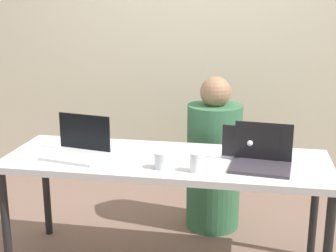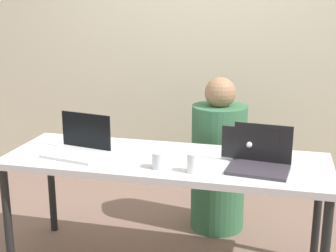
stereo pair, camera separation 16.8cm
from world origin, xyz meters
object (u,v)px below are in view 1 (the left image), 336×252
(laptop_front_left, at_px, (78,147))
(laptop_back_right, at_px, (252,150))
(person_at_center, at_px, (214,162))
(water_glass_center, at_px, (161,161))
(laptop_front_right, at_px, (261,158))
(water_glass_right, at_px, (196,163))

(laptop_front_left, relative_size, laptop_back_right, 1.09)
(person_at_center, distance_m, laptop_front_left, 1.06)
(person_at_center, distance_m, water_glass_center, 0.88)
(laptop_front_left, relative_size, laptop_front_right, 1.10)
(laptop_front_right, bearing_deg, water_glass_right, -151.86)
(laptop_back_right, bearing_deg, water_glass_center, 37.78)
(laptop_back_right, distance_m, water_glass_right, 0.42)
(laptop_back_right, height_order, water_glass_center, laptop_back_right)
(person_at_center, bearing_deg, water_glass_center, 81.34)
(laptop_front_right, bearing_deg, laptop_front_left, -173.74)
(laptop_back_right, bearing_deg, laptop_front_right, 117.36)
(water_glass_right, bearing_deg, laptop_front_left, 168.79)
(person_at_center, bearing_deg, laptop_front_right, 122.23)
(water_glass_center, bearing_deg, person_at_center, 74.04)
(laptop_front_left, relative_size, water_glass_center, 4.21)
(person_at_center, relative_size, laptop_front_right, 3.17)
(laptop_front_left, bearing_deg, laptop_front_right, 10.66)
(laptop_back_right, relative_size, water_glass_right, 3.32)
(person_at_center, height_order, laptop_back_right, person_at_center)
(water_glass_center, bearing_deg, water_glass_right, -4.48)
(laptop_front_right, height_order, laptop_back_right, laptop_front_right)
(laptop_front_left, height_order, laptop_front_right, same)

